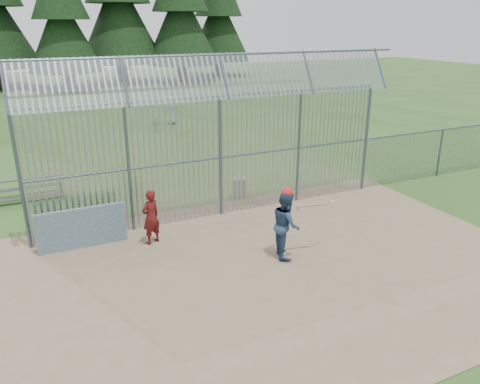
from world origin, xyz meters
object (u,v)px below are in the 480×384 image
batter (286,224)px  bleacher (20,190)px  dugout_wall (82,228)px  onlooker (151,217)px  trash_can (239,188)px

batter → bleacher: bearing=58.8°
bleacher → dugout_wall: bearing=-72.7°
onlooker → bleacher: size_ratio=0.55×
batter → bleacher: 10.31m
dugout_wall → trash_can: bearing=17.3°
onlooker → bleacher: bearing=-82.3°
trash_can → bleacher: 8.04m
dugout_wall → trash_can: (5.86, 1.83, -0.24)m
dugout_wall → trash_can: 6.14m
dugout_wall → bleacher: bearing=107.3°
trash_can → onlooker: bearing=-148.8°
dugout_wall → onlooker: size_ratio=1.52×
batter → bleacher: batter is taller
dugout_wall → trash_can: size_ratio=3.05×
onlooker → batter: bearing=119.2°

